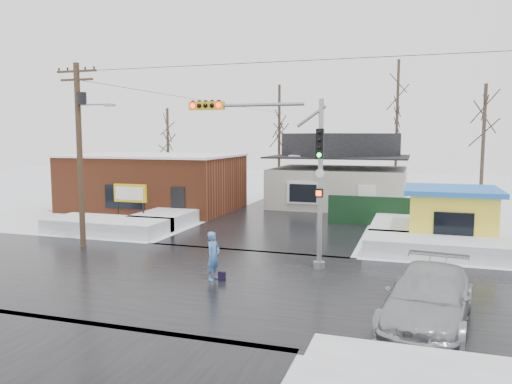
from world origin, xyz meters
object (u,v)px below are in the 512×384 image
(utility_pole, at_px, (81,144))
(traffic_signal, at_px, (283,159))
(kiosk, at_px, (451,215))
(marquee_sign, at_px, (130,194))
(pedestrian, at_px, (213,256))
(car, at_px, (428,299))

(utility_pole, bearing_deg, traffic_signal, -2.95)
(utility_pole, relative_size, kiosk, 1.96)
(marquee_sign, xyz_separation_m, pedestrian, (9.44, -9.36, -0.99))
(utility_pole, height_order, car, utility_pole)
(utility_pole, bearing_deg, kiosk, 20.44)
(pedestrian, height_order, car, pedestrian)
(marquee_sign, height_order, kiosk, kiosk)
(traffic_signal, xyz_separation_m, pedestrian, (-1.99, -2.84, -3.61))
(kiosk, xyz_separation_m, car, (-1.32, -12.28, -0.64))
(traffic_signal, distance_m, car, 8.62)
(car, bearing_deg, pedestrian, 170.40)
(kiosk, bearing_deg, utility_pole, -159.56)
(utility_pole, relative_size, pedestrian, 4.84)
(pedestrian, bearing_deg, kiosk, -29.78)
(pedestrian, bearing_deg, car, -94.57)
(pedestrian, bearing_deg, traffic_signal, -22.30)
(utility_pole, xyz_separation_m, car, (16.10, -5.79, -4.29))
(traffic_signal, distance_m, utility_pole, 10.39)
(traffic_signal, relative_size, pedestrian, 3.76)
(traffic_signal, xyz_separation_m, kiosk, (7.07, 7.03, -3.08))
(marquee_sign, xyz_separation_m, kiosk, (18.50, 0.50, -0.46))
(kiosk, height_order, car, kiosk)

